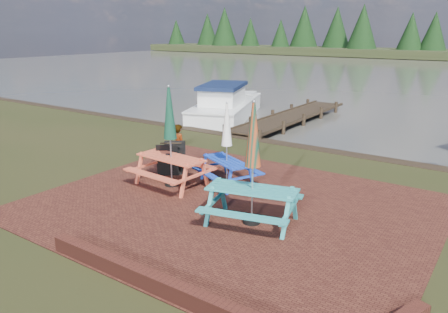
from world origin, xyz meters
TOP-DOWN VIEW (x-y plane):
  - ground at (0.00, 0.00)m, footprint 120.00×120.00m
  - paving at (0.00, 1.00)m, footprint 9.00×7.50m
  - brick_wall at (2.15, -2.42)m, footprint 6.21×1.79m
  - picnic_table_teal at (0.90, 0.46)m, footprint 2.26×2.10m
  - picnic_table_red at (-2.09, 1.29)m, footprint 2.03×1.83m
  - picnic_table_blue at (-0.96, 2.23)m, footprint 2.05×1.96m
  - chalkboard at (-2.65, 1.91)m, footprint 0.62×0.88m
  - jetty at (-3.50, 11.28)m, footprint 1.76×9.08m
  - boat_jetty at (-6.64, 10.50)m, footprint 4.47×7.06m
  - person at (-4.54, 4.47)m, footprint 0.67×0.53m

SIDE VIEW (x-z plane):
  - ground at x=0.00m, z-range 0.00..0.00m
  - paving at x=0.00m, z-range 0.00..0.02m
  - jetty at x=-3.50m, z-range -0.39..0.61m
  - brick_wall at x=2.15m, z-range 0.00..0.30m
  - boat_jetty at x=-6.64m, z-range -0.59..1.35m
  - chalkboard at x=-2.65m, z-range 0.02..0.99m
  - picnic_table_blue at x=-0.96m, z-range -0.33..1.88m
  - person at x=-4.54m, z-range 0.00..1.62m
  - picnic_table_teal at x=0.90m, z-range -0.40..2.25m
  - picnic_table_red at x=-2.09m, z-range -0.40..2.26m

